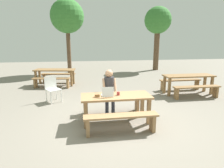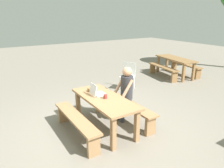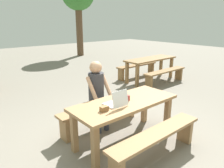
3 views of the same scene
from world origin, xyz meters
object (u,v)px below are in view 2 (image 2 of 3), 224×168
(picnic_table_front, at_px, (104,102))
(laptop, at_px, (97,92))
(plastic_chair, at_px, (128,75))
(coffee_mug, at_px, (105,96))
(person_seated, at_px, (125,90))
(small_pouch, at_px, (90,90))
(picnic_table_rear, at_px, (175,61))

(picnic_table_front, bearing_deg, laptop, -166.97)
(laptop, xyz_separation_m, plastic_chair, (-1.69, 2.14, -0.32))
(coffee_mug, relative_size, person_seated, 0.07)
(small_pouch, bearing_deg, laptop, 7.08)
(small_pouch, xyz_separation_m, picnic_table_rear, (-1.66, 4.76, -0.13))
(small_pouch, distance_m, picnic_table_rear, 5.04)
(laptop, bearing_deg, coffee_mug, -168.11)
(picnic_table_front, height_order, laptop, laptop)
(coffee_mug, distance_m, plastic_chair, 2.89)
(picnic_table_front, height_order, plastic_chair, plastic_chair)
(picnic_table_front, distance_m, small_pouch, 0.53)
(person_seated, bearing_deg, small_pouch, -119.52)
(person_seated, distance_m, plastic_chair, 2.35)
(person_seated, bearing_deg, picnic_table_front, -81.82)
(small_pouch, xyz_separation_m, person_seated, (0.41, 0.73, -0.00))
(coffee_mug, bearing_deg, person_seated, 103.05)
(picnic_table_rear, bearing_deg, laptop, -58.35)
(laptop, xyz_separation_m, picnic_table_rear, (-1.93, 4.72, -0.16))
(laptop, xyz_separation_m, coffee_mug, (0.29, 0.05, -0.02))
(person_seated, relative_size, picnic_table_rear, 0.67)
(picnic_table_rear, bearing_deg, coffee_mug, -55.12)
(laptop, height_order, picnic_table_rear, laptop)
(laptop, distance_m, picnic_table_rear, 5.10)
(laptop, distance_m, plastic_chair, 2.74)
(laptop, relative_size, small_pouch, 2.49)
(laptop, bearing_deg, small_pouch, 8.33)
(coffee_mug, xyz_separation_m, picnic_table_rear, (-2.22, 4.67, -0.14))
(picnic_table_front, distance_m, person_seated, 0.66)
(picnic_table_front, relative_size, small_pouch, 14.71)
(person_seated, xyz_separation_m, picnic_table_rear, (-2.08, 4.03, -0.13))
(picnic_table_front, bearing_deg, plastic_chair, 132.84)
(small_pouch, distance_m, coffee_mug, 0.57)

